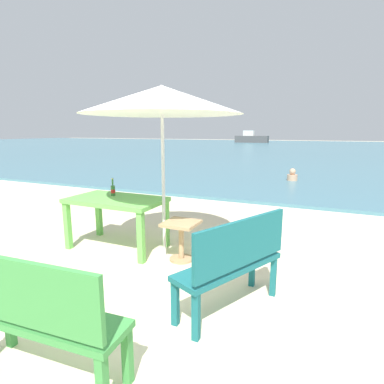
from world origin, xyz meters
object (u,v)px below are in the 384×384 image
object	(u,v)px
picnic_table_green	(116,205)
side_table_wood	(181,235)
swimmer_person	(292,176)
bench_green_left	(37,313)
boat_ferry	(251,138)
bench_teal_center	(235,259)
patio_umbrella	(162,100)
beer_bottle_amber	(113,190)

from	to	relation	value
picnic_table_green	side_table_wood	world-z (taller)	picnic_table_green
picnic_table_green	swimmer_person	world-z (taller)	picnic_table_green
bench_green_left	boat_ferry	bearing A→B (deg)	101.66
side_table_wood	bench_teal_center	bearing A→B (deg)	-42.03
bench_green_left	swimmer_person	xyz separation A→B (m)	(0.56, 9.61, -0.30)
side_table_wood	bench_green_left	world-z (taller)	bench_green_left
bench_teal_center	bench_green_left	world-z (taller)	same
swimmer_person	boat_ferry	world-z (taller)	boat_ferry
patio_umbrella	beer_bottle_amber	bearing A→B (deg)	173.22
beer_bottle_amber	bench_green_left	size ratio (longest dim) A/B	0.22
swimmer_person	bench_green_left	bearing A→B (deg)	-93.36
beer_bottle_amber	patio_umbrella	size ratio (longest dim) A/B	0.12
side_table_wood	boat_ferry	xyz separation A→B (m)	(-9.00, 41.58, 0.35)
picnic_table_green	patio_umbrella	bearing A→B (deg)	1.12
picnic_table_green	bench_teal_center	xyz separation A→B (m)	(2.08, -0.94, -0.11)
picnic_table_green	patio_umbrella	distance (m)	1.67
beer_bottle_amber	swimmer_person	xyz separation A→B (m)	(1.84, 7.16, -0.61)
picnic_table_green	bench_teal_center	world-z (taller)	bench_teal_center
patio_umbrella	boat_ferry	distance (m)	42.45
patio_umbrella	boat_ferry	xyz separation A→B (m)	(-8.71, 41.53, -1.42)
bench_green_left	patio_umbrella	bearing A→B (deg)	98.21
patio_umbrella	swimmer_person	xyz separation A→B (m)	(0.90, 7.28, -1.88)
side_table_wood	patio_umbrella	bearing A→B (deg)	169.52
boat_ferry	bench_green_left	bearing A→B (deg)	-78.34
beer_bottle_amber	side_table_wood	size ratio (longest dim) A/B	0.49
swimmer_person	boat_ferry	size ratio (longest dim) A/B	0.09
bench_teal_center	patio_umbrella	bearing A→B (deg)	143.48
swimmer_person	beer_bottle_amber	bearing A→B (deg)	-104.43
beer_bottle_amber	swimmer_person	world-z (taller)	beer_bottle_amber
beer_bottle_amber	bench_green_left	bearing A→B (deg)	-62.43
beer_bottle_amber	side_table_wood	xyz separation A→B (m)	(1.23, -0.17, -0.50)
bench_teal_center	swimmer_person	world-z (taller)	bench_teal_center
picnic_table_green	bench_green_left	bearing A→B (deg)	-64.08
bench_green_left	boat_ferry	xyz separation A→B (m)	(-9.05, 43.86, 0.16)
beer_bottle_amber	bench_teal_center	world-z (taller)	beer_bottle_amber
bench_teal_center	boat_ferry	size ratio (longest dim) A/B	0.26
bench_green_left	swimmer_person	bearing A→B (deg)	86.64
beer_bottle_amber	swimmer_person	size ratio (longest dim) A/B	0.65
beer_bottle_amber	boat_ferry	xyz separation A→B (m)	(-7.77, 41.41, -0.15)
beer_bottle_amber	bench_teal_center	distance (m)	2.49
bench_teal_center	swimmer_person	bearing A→B (deg)	92.70
bench_teal_center	side_table_wood	bearing A→B (deg)	137.97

